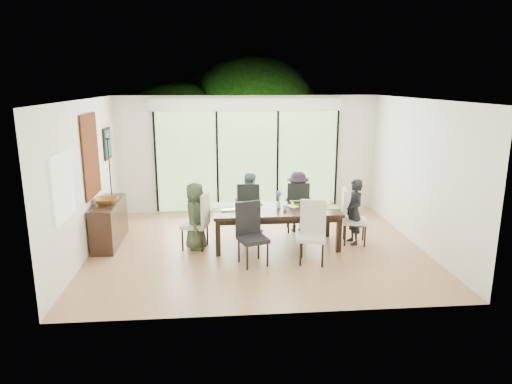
{
  "coord_description": "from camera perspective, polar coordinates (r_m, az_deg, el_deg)",
  "views": [
    {
      "loc": [
        -0.72,
        -7.95,
        2.99
      ],
      "look_at": [
        0.0,
        0.25,
        1.0
      ],
      "focal_mm": 32.0,
      "sensor_mm": 36.0,
      "label": 1
    }
  ],
  "objects": [
    {
      "name": "foliage_right",
      "position": [
        13.39,
        7.66,
        6.05
      ],
      "size": [
        2.8,
        2.8,
        2.8
      ],
      "primitive_type": "sphere",
      "color": "#14380F",
      "rests_on": "ground"
    },
    {
      "name": "placemat_left",
      "position": [
        8.34,
        -3.95,
        -2.21
      ],
      "size": [
        0.42,
        0.31,
        0.01
      ],
      "primitive_type": "cube",
      "color": "#7DA33A",
      "rests_on": "table_top"
    },
    {
      "name": "person_left_end",
      "position": [
        8.38,
        -7.57,
        -2.96
      ],
      "size": [
        0.47,
        0.64,
        1.24
      ],
      "primitive_type": "imported",
      "rotation": [
        0.0,
        0.0,
        1.36
      ],
      "color": "#3A4A31",
      "rests_on": "floor"
    },
    {
      "name": "floor",
      "position": [
        8.53,
        0.15,
        -6.98
      ],
      "size": [
        6.0,
        5.0,
        0.01
      ],
      "primitive_type": "cube",
      "color": "#995C3D",
      "rests_on": "ground"
    },
    {
      "name": "foliage_far",
      "position": [
        14.51,
        -4.58,
        8.13
      ],
      "size": [
        3.6,
        3.6,
        3.6
      ],
      "primitive_type": "sphere",
      "color": "#14380F",
      "rests_on": "ground"
    },
    {
      "name": "papers",
      "position": [
        8.48,
        7.27,
        -2.03
      ],
      "size": [
        0.29,
        0.21,
        0.0
      ],
      "primitive_type": "cube",
      "color": "white",
      "rests_on": "table_top"
    },
    {
      "name": "ceiling",
      "position": [
        7.99,
        0.16,
        11.55
      ],
      "size": [
        6.0,
        5.0,
        0.01
      ],
      "primitive_type": "cube",
      "color": "white",
      "rests_on": "wall_back"
    },
    {
      "name": "wall_left",
      "position": [
        8.43,
        -20.67,
        1.49
      ],
      "size": [
        0.02,
        5.0,
        2.7
      ],
      "primitive_type": "cube",
      "color": "silver",
      "rests_on": "floor"
    },
    {
      "name": "mullion_b",
      "position": [
        10.56,
        -4.85,
        3.79
      ],
      "size": [
        0.05,
        0.04,
        2.3
      ],
      "primitive_type": "cube",
      "color": "black",
      "rests_on": "wall_back"
    },
    {
      "name": "chair_near_right",
      "position": [
        7.73,
        7.06,
        -5.08
      ],
      "size": [
        0.53,
        0.53,
        1.06
      ],
      "primitive_type": null,
      "rotation": [
        0.0,
        0.0,
        -0.24
      ],
      "color": "silver",
      "rests_on": "floor"
    },
    {
      "name": "hyacinth_blooms",
      "position": [
        8.4,
        2.85,
        -0.21
      ],
      "size": [
        0.11,
        0.11,
        0.11
      ],
      "primitive_type": "sphere",
      "color": "#5B4FC7",
      "rests_on": "table_top"
    },
    {
      "name": "deck",
      "position": [
        11.77,
        -1.35,
        -1.38
      ],
      "size": [
        6.0,
        1.8,
        0.1
      ],
      "primitive_type": "cube",
      "color": "brown",
      "rests_on": "ground"
    },
    {
      "name": "wall_right",
      "position": [
        8.93,
        19.77,
        2.21
      ],
      "size": [
        0.02,
        5.0,
        2.7
      ],
      "primitive_type": "cube",
      "color": "silver",
      "rests_on": "floor"
    },
    {
      "name": "tablet_far_r",
      "position": [
        8.82,
        5.46,
        -1.31
      ],
      "size": [
        0.23,
        0.16,
        0.01
      ],
      "primitive_type": "cube",
      "color": "black",
      "rests_on": "table_top"
    },
    {
      "name": "glass_doors",
      "position": [
        10.6,
        -1.06,
        3.86
      ],
      "size": [
        4.2,
        0.02,
        2.3
      ],
      "primitive_type": "cube",
      "color": "#598C3F",
      "rests_on": "wall_back"
    },
    {
      "name": "placemat_far_l",
      "position": [
        8.75,
        -0.73,
        -1.43
      ],
      "size": [
        0.42,
        0.31,
        0.01
      ],
      "primitive_type": "cube",
      "color": "#99C646",
      "rests_on": "table_top"
    },
    {
      "name": "bowl",
      "position": [
        8.84,
        -18.21,
        -1.04
      ],
      "size": [
        0.43,
        0.43,
        0.1
      ],
      "primitive_type": "imported",
      "color": "brown",
      "rests_on": "sideboard"
    },
    {
      "name": "tapestry",
      "position": [
        8.74,
        -19.93,
        4.29
      ],
      "size": [
        0.02,
        1.0,
        1.5
      ],
      "primitive_type": "cube",
      "color": "maroon",
      "rests_on": "wall_left"
    },
    {
      "name": "tablet_far_l",
      "position": [
        8.71,
        -0.05,
        -1.44
      ],
      "size": [
        0.25,
        0.17,
        0.01
      ],
      "primitive_type": "cube",
      "color": "black",
      "rests_on": "table_top"
    },
    {
      "name": "laptop",
      "position": [
        8.25,
        -3.24,
        -2.32
      ],
      "size": [
        0.36,
        0.28,
        0.02
      ],
      "primitive_type": "imported",
      "rotation": [
        0.0,
        0.0,
        0.25
      ],
      "color": "silver",
      "rests_on": "table_top"
    },
    {
      "name": "candlestick_base",
      "position": [
        9.27,
        -17.58,
        -0.55
      ],
      "size": [
        0.09,
        0.09,
        0.04
      ],
      "primitive_type": "cylinder",
      "color": "black",
      "rests_on": "sideboard"
    },
    {
      "name": "chair_far_left",
      "position": [
        9.24,
        -0.94,
        -1.87
      ],
      "size": [
        0.48,
        0.48,
        1.06
      ],
      "primitive_type": null,
      "rotation": [
        0.0,
        0.0,
        3.04
      ],
      "color": "black",
      "rests_on": "floor"
    },
    {
      "name": "table_leg_fl",
      "position": [
        8.05,
        -4.77,
        -5.74
      ],
      "size": [
        0.09,
        0.09,
        0.66
      ],
      "primitive_type": "cube",
      "color": "black",
      "rests_on": "floor"
    },
    {
      "name": "mullion_d",
      "position": [
        10.93,
        10.02,
        3.96
      ],
      "size": [
        0.05,
        0.04,
        2.3
      ],
      "primitive_type": "cube",
      "color": "black",
      "rests_on": "wall_back"
    },
    {
      "name": "placemat_right",
      "position": [
        8.59,
        8.84,
        -1.89
      ],
      "size": [
        0.42,
        0.31,
        0.01
      ],
      "primitive_type": "cube",
      "color": "#96AB3D",
      "rests_on": "table_top"
    },
    {
      "name": "book",
      "position": [
        8.49,
        4.16,
        -1.89
      ],
      "size": [
        0.25,
        0.27,
        0.02
      ],
      "primitive_type": "imported",
      "rotation": [
        0.0,
        0.0,
        0.62
      ],
      "color": "white",
      "rests_on": "table_top"
    },
    {
      "name": "art_canvas",
      "position": [
        9.98,
        -17.99,
        5.79
      ],
      "size": [
        0.01,
        0.45,
        0.55
      ],
      "primitive_type": "cube",
      "color": "#17444B",
      "rests_on": "wall_left"
    },
    {
      "name": "person_far_left",
      "position": [
        9.19,
        -0.93,
        -1.36
      ],
      "size": [
        0.62,
        0.44,
        1.24
      ],
      "primitive_type": "imported",
      "rotation": [
        0.0,
        0.0,
        3.01
      ],
      "color": "slate",
      "rests_on": "floor"
    },
    {
      "name": "candlestick_shaft",
      "position": [
        9.16,
        -17.84,
        2.9
      ],
      "size": [
        0.02,
        0.02,
        1.12
      ],
      "primitive_type": "cylinder",
      "color": "black",
      "rests_on": "sideboard"
    },
    {
      "name": "table_leg_br",
      "position": [
        9.13,
        8.9,
        -3.52
      ],
      "size": [
        0.09,
        0.09,
        0.66
      ],
      "primitive_type": "cube",
      "color": "black",
      "rests_on": "floor"
    },
    {
      "name": "chair_near_left",
      "position": [
        7.59,
        -0.38,
        -5.33
      ],
      "size": [
        0.56,
        0.56,
        1.06
      ],
      "primitive_type": null,
      "rotation": [
        0.0,
        0.0,
        0.33
      ],
      "color": "black",
      "rests_on": "floor"
    },
    {
      "name": "table_leg_bl",
      "position": [
        8.87,
        -4.81,
        -3.91
      ],
      "size": [
        0.09,
        0.09,
        0.66
      ],
      "primitive_type": "cube",
      "color": "black",
      "rests_on": "floor"
    },
    {
      "name": "cup_b",
      "position": [
        8.33,
        3.65,
        -1.94
      ],
      "size": [
        0.13,
        0.13,
        0.09
      ],
      "primitive_type": "imported",
      "rotation": [
        0.0,
        0.0,
        2.2
      ],
      "color": "white",
      "rests_on": "table_top"
    },
    {
      "name": "platter_base",
      "position": [
        8.07,
        -1.06,
        -2.63
      ],
      "size": [
        0.25,
        0.25,
        0.02
      ],
      "primitive_type": "cube",
      "color": "white",
      "rests_on": "table_top"
    },
    {
      "name": "foliage_mid",
      "position": [
        13.85,
        -0.37,
        8.66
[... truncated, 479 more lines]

